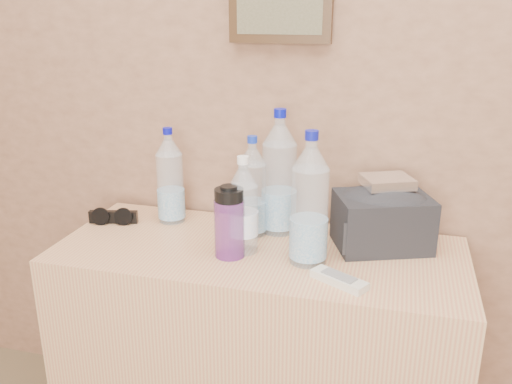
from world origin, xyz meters
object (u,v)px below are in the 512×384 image
pet_small (243,211)px  toiletry_bag (382,218)px  pet_large_a (170,181)px  dresser (258,356)px  sunglasses (113,217)px  foil_packet (387,182)px  pet_large_d (309,206)px  pet_large_c (252,192)px  nalgene_bottle (229,222)px  ac_remote (339,280)px  pet_large_b (279,179)px

pet_small → toiletry_bag: bearing=19.6°
pet_large_a → dresser: bearing=-22.7°
sunglasses → toiletry_bag: size_ratio=0.60×
pet_large_a → foil_packet: pet_large_a is taller
pet_small → toiletry_bag: (0.37, 0.13, -0.03)m
pet_large_d → pet_small: bearing=173.7°
pet_large_c → nalgene_bottle: 0.17m
pet_small → sunglasses: size_ratio=1.79×
toiletry_bag → nalgene_bottle: bearing=-178.0°
pet_large_d → toiletry_bag: size_ratio=1.42×
dresser → pet_large_c: (-0.05, 0.10, 0.49)m
dresser → nalgene_bottle: size_ratio=5.70×
pet_large_d → nalgene_bottle: bearing=-174.9°
nalgene_bottle → sunglasses: nalgene_bottle is taller
pet_large_a → ac_remote: pet_large_a is taller
toiletry_bag → dresser: bearing=176.8°
pet_small → nalgene_bottle: pet_small is taller
dresser → ac_remote: 0.47m
pet_large_a → toiletry_bag: bearing=-2.3°
nalgene_bottle → foil_packet: 0.46m
pet_large_a → toiletry_bag: pet_large_a is taller
pet_large_d → nalgene_bottle: 0.22m
sunglasses → toiletry_bag: toiletry_bag is taller
toiletry_bag → pet_large_b: bearing=152.1°
sunglasses → nalgene_bottle: bearing=-30.7°
toiletry_bag → pet_small: bearing=178.3°
pet_large_b → dresser: bearing=-99.7°
dresser → foil_packet: (0.34, 0.14, 0.55)m
pet_large_d → ac_remote: size_ratio=2.42×
toiletry_bag → foil_packet: foil_packet is taller
sunglasses → pet_large_a: bearing=7.3°
ac_remote → pet_large_c: bearing=168.9°
pet_large_a → sunglasses: bearing=-159.0°
pet_small → ac_remote: 0.33m
ac_remote → pet_large_b: bearing=156.6°
pet_large_a → pet_large_b: (0.35, 0.01, 0.03)m
pet_large_c → pet_large_a: bearing=173.3°
foil_packet → toiletry_bag: bearing=-98.8°
sunglasses → toiletry_bag: bearing=-10.9°
pet_large_b → pet_large_d: 0.23m
pet_large_c → ac_remote: (0.29, -0.25, -0.12)m
pet_large_a → pet_large_b: 0.35m
pet_small → sunglasses: 0.48m
nalgene_bottle → foil_packet: bearing=26.4°
pet_large_a → foil_packet: (0.66, 0.00, 0.05)m
pet_large_c → sunglasses: bearing=-175.8°
pet_large_b → toiletry_bag: 0.32m
dresser → pet_large_a: 0.61m
pet_large_d → nalgene_bottle: size_ratio=1.78×
dresser → toiletry_bag: 0.57m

